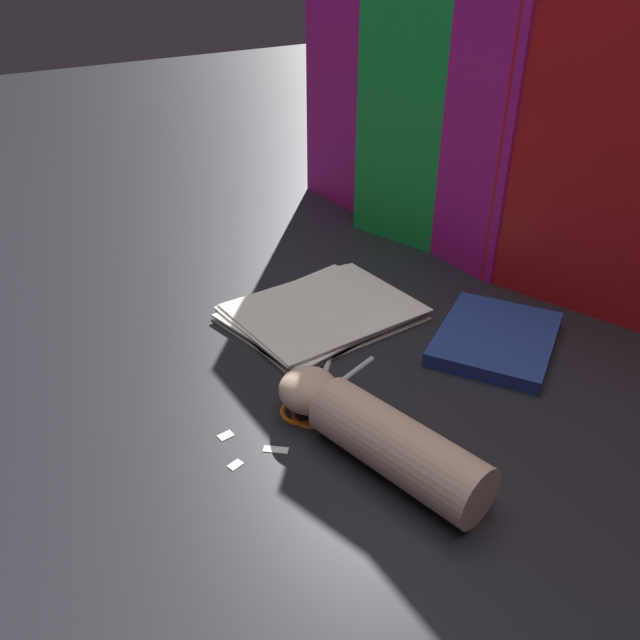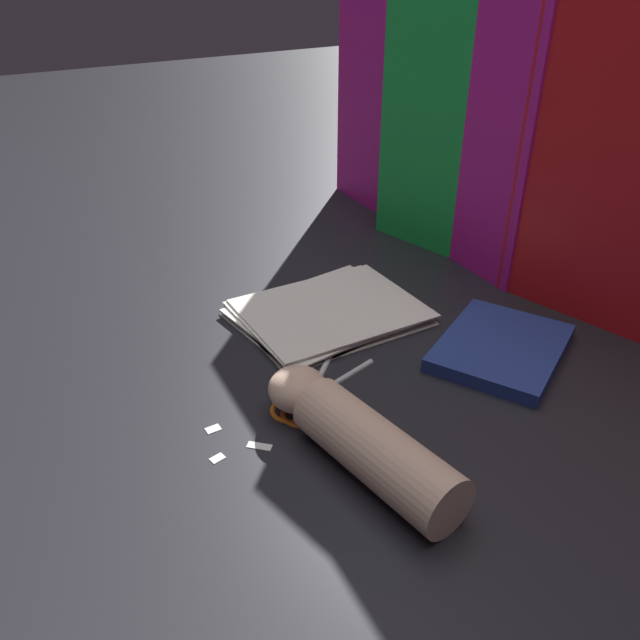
{
  "view_description": "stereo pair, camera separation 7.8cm",
  "coord_description": "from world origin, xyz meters",
  "px_view_note": "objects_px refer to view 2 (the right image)",
  "views": [
    {
      "loc": [
        0.61,
        -0.53,
        0.53
      ],
      "look_at": [
        -0.0,
        -0.02,
        0.06
      ],
      "focal_mm": 35.0,
      "sensor_mm": 36.0,
      "label": 1
    },
    {
      "loc": [
        0.65,
        -0.47,
        0.53
      ],
      "look_at": [
        -0.0,
        -0.02,
        0.06
      ],
      "focal_mm": 35.0,
      "sensor_mm": 36.0,
      "label": 2
    }
  ],
  "objects_px": {
    "book_closed": "(501,348)",
    "paper_stack": "(329,312)",
    "scissors": "(308,398)",
    "hand_forearm": "(358,437)"
  },
  "relations": [
    {
      "from": "book_closed",
      "to": "scissors",
      "type": "xyz_separation_m",
      "value": [
        -0.07,
        -0.31,
        -0.01
      ]
    },
    {
      "from": "scissors",
      "to": "hand_forearm",
      "type": "xyz_separation_m",
      "value": [
        0.13,
        -0.02,
        0.03
      ]
    },
    {
      "from": "book_closed",
      "to": "hand_forearm",
      "type": "height_order",
      "value": "hand_forearm"
    },
    {
      "from": "book_closed",
      "to": "paper_stack",
      "type": "bearing_deg",
      "value": -148.16
    },
    {
      "from": "paper_stack",
      "to": "hand_forearm",
      "type": "height_order",
      "value": "hand_forearm"
    },
    {
      "from": "book_closed",
      "to": "hand_forearm",
      "type": "bearing_deg",
      "value": -79.34
    },
    {
      "from": "paper_stack",
      "to": "book_closed",
      "type": "distance_m",
      "value": 0.29
    },
    {
      "from": "hand_forearm",
      "to": "paper_stack",
      "type": "bearing_deg",
      "value": 150.48
    },
    {
      "from": "paper_stack",
      "to": "scissors",
      "type": "relative_size",
      "value": 1.57
    },
    {
      "from": "scissors",
      "to": "paper_stack",
      "type": "bearing_deg",
      "value": 137.89
    }
  ]
}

